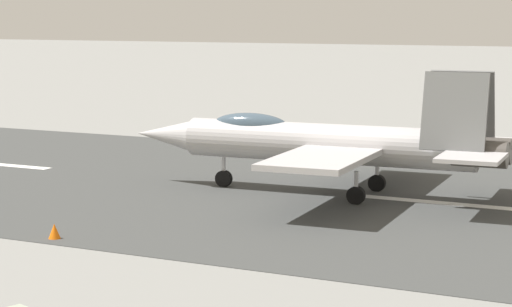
# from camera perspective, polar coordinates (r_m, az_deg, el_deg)

# --- Properties ---
(ground_plane) EXTENTS (400.00, 400.00, 0.00)m
(ground_plane) POSITION_cam_1_polar(r_m,az_deg,el_deg) (40.65, 11.85, -3.00)
(ground_plane) COLOR gray
(runway_strip) EXTENTS (240.00, 26.00, 0.02)m
(runway_strip) POSITION_cam_1_polar(r_m,az_deg,el_deg) (40.64, 11.87, -2.99)
(runway_strip) COLOR #3D3F3E
(runway_strip) RESTS_ON ground
(fighter_jet) EXTENTS (17.51, 13.79, 5.53)m
(fighter_jet) POSITION_cam_1_polar(r_m,az_deg,el_deg) (41.69, 4.41, 0.69)
(fighter_jet) COLOR #B5B1B3
(fighter_jet) RESTS_ON ground
(marker_cone_mid) EXTENTS (0.44, 0.44, 0.55)m
(marker_cone_mid) POSITION_cam_1_polar(r_m,az_deg,el_deg) (34.47, -11.90, -4.55)
(marker_cone_mid) COLOR orange
(marker_cone_mid) RESTS_ON ground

